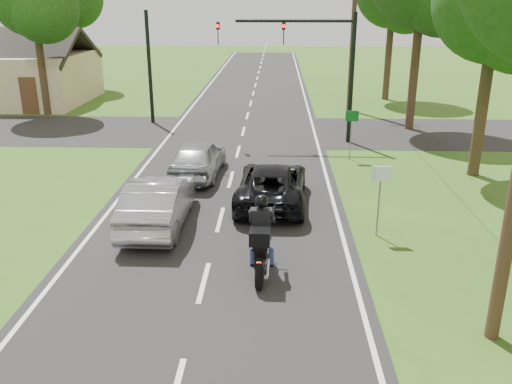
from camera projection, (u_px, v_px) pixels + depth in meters
ground at (204, 283)px, 13.24m from camera, size 140.00×140.00×0.00m
road at (235, 164)px, 22.65m from camera, size 8.00×100.00×0.01m
cross_road at (243, 131)px, 28.29m from camera, size 60.00×7.00×0.01m
motorcycle_rider at (261, 243)px, 13.44m from camera, size 0.69×2.43×2.10m
dark_suv at (272, 184)px, 18.19m from camera, size 2.47×4.93×1.34m
silver_sedan at (158, 202)px, 16.33m from camera, size 1.61×4.59×1.51m
silver_suv at (198, 158)px, 20.95m from camera, size 1.98×4.37×1.46m
traffic_signal at (312, 54)px, 24.89m from camera, size 6.38×0.44×6.00m
signal_pole_far at (150, 68)px, 29.35m from camera, size 0.20×0.20×6.00m
utility_pole_far at (353, 25)px, 32.00m from camera, size 1.60×0.28×10.00m
sign_white at (381, 184)px, 15.33m from camera, size 0.55×0.07×2.12m
sign_green at (352, 123)px, 22.85m from camera, size 0.55×0.07×2.12m
tree_row_c at (506, 8)px, 19.06m from camera, size 4.80×4.65×8.76m
house at (9, 75)px, 35.80m from camera, size 10.20×8.00×4.84m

